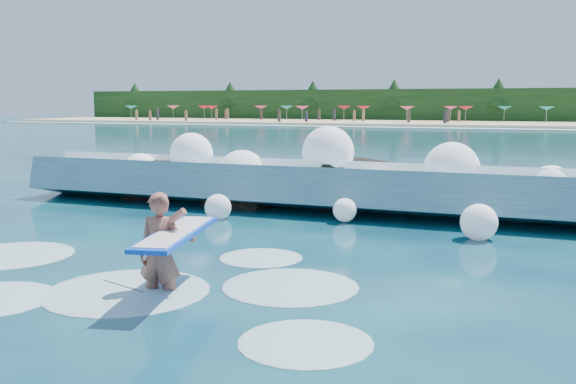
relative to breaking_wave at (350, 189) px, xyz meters
name	(u,v)px	position (x,y,z in m)	size (l,w,h in m)	color
ground	(173,266)	(-1.31, -7.19, -0.60)	(200.00, 200.00, 0.00)	#07213D
beach	(493,124)	(-1.31, 70.81, -0.40)	(140.00, 20.00, 0.40)	tan
wet_band	(486,128)	(-1.31, 59.81, -0.56)	(140.00, 5.00, 0.08)	silver
treeline	(499,106)	(-1.31, 80.81, 1.90)	(140.00, 4.00, 5.00)	black
breaking_wave	(350,189)	(0.00, 0.00, 0.00)	(19.87, 3.03, 1.71)	teal
rock_cluster	(243,185)	(-3.59, 0.54, -0.11)	(8.67, 3.49, 1.53)	black
surfer_with_board	(164,249)	(-0.52, -8.69, 0.12)	(1.26, 3.06, 1.94)	#8F5243
wave_spray	(338,171)	(-0.34, -0.09, 0.51)	(14.68, 4.18, 2.39)	white
surf_foam	(132,282)	(-1.35, -8.37, -0.60)	(9.11, 5.77, 0.13)	silver
beach_umbrellas	(495,108)	(-1.29, 72.73, 1.65)	(113.46, 6.88, 0.50)	#158883
beachgoers	(413,117)	(-11.18, 67.51, 0.46)	(106.54, 13.24, 1.93)	#3F332D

